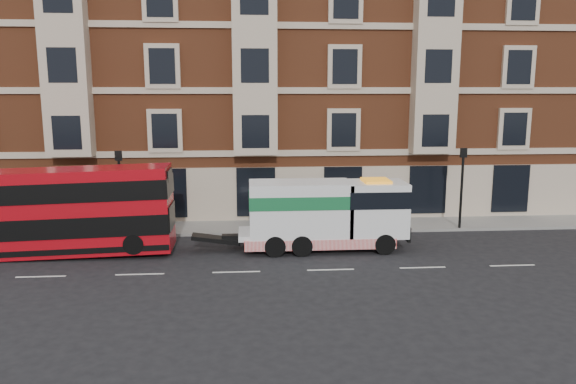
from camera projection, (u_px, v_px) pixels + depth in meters
name	position (u px, v px, depth m)	size (l,w,h in m)	color
ground	(236.00, 272.00, 23.58)	(120.00, 120.00, 0.00)	black
sidewalk	(239.00, 227.00, 30.92)	(90.00, 3.00, 0.15)	slate
victorian_terrace	(245.00, 50.00, 36.51)	(45.00, 12.00, 20.40)	brown
lamp_post_west	(120.00, 186.00, 28.73)	(0.35, 0.15, 4.35)	black
lamp_post_east	(462.00, 182.00, 30.05)	(0.35, 0.15, 4.35)	black
double_decker_bus	(62.00, 210.00, 25.64)	(9.90, 2.27, 4.01)	#AB0912
tow_truck	(323.00, 214.00, 26.59)	(7.92, 2.34, 3.30)	white
pedestrian	(121.00, 211.00, 30.27)	(0.69, 0.45, 1.88)	#16232D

